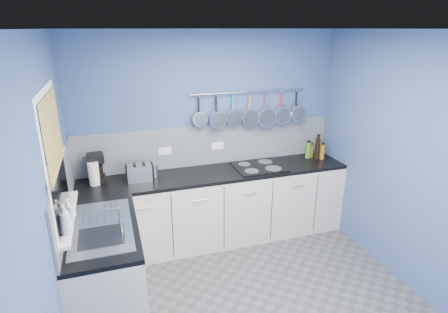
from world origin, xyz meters
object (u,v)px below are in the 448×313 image
soap_bottle_a (65,219)px  coffee_maker (96,168)px  canister (154,170)px  hob (259,167)px  soap_bottle_b (68,209)px  toaster (140,173)px  paper_towel (94,174)px

soap_bottle_a → coffee_maker: (0.20, 1.33, -0.11)m
canister → hob: canister is taller
soap_bottle_b → soap_bottle_a: bearing=-90.0°
toaster → coffee_maker: bearing=165.1°
canister → soap_bottle_a: bearing=-122.0°
soap_bottle_a → coffee_maker: 1.35m
hob → soap_bottle_a: bearing=-150.1°
soap_bottle_a → canister: bearing=58.0°
soap_bottle_b → hob: soap_bottle_b is taller
soap_bottle_a → soap_bottle_b: soap_bottle_a is taller
soap_bottle_b → hob: (2.07, 0.94, -0.23)m
hob → paper_towel: bearing=178.1°
paper_towel → canister: paper_towel is taller
canister → paper_towel: bearing=-175.8°
coffee_maker → canister: coffee_maker is taller
coffee_maker → hob: size_ratio=0.55×
coffee_maker → hob: coffee_maker is taller
coffee_maker → toaster: (0.45, -0.10, -0.07)m
canister → hob: size_ratio=0.25×
paper_towel → coffee_maker: bearing=68.9°
hob → coffee_maker: bearing=175.7°
soap_bottle_a → canister: size_ratio=1.67×
soap_bottle_b → toaster: soap_bottle_b is taller
soap_bottle_a → paper_towel: bearing=82.3°
coffee_maker → toaster: bearing=-18.3°
paper_towel → hob: bearing=-1.9°
soap_bottle_a → hob: (2.07, 1.19, -0.26)m
soap_bottle_b → canister: (0.82, 1.06, -0.16)m
paper_towel → toaster: bearing=-3.2°
soap_bottle_a → canister: (0.82, 1.30, -0.20)m
coffee_maker → canister: 0.62m
paper_towel → canister: size_ratio=1.78×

